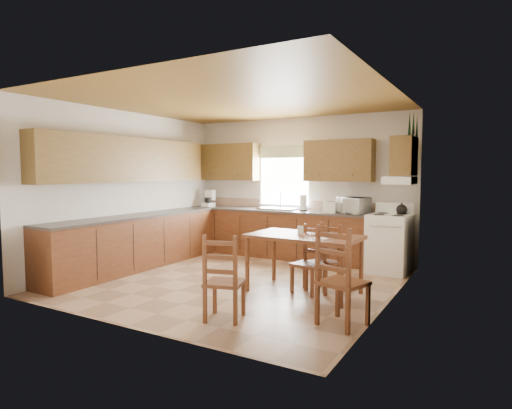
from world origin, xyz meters
The scene contains 35 objects.
floor centered at (0.00, 0.00, 0.00)m, with size 4.50×4.50×0.00m, color #9F7C5F.
ceiling centered at (0.00, 0.00, 2.70)m, with size 4.50×4.50×0.00m, color olive.
wall_left centered at (-2.25, 0.00, 1.35)m, with size 4.50×4.50×0.00m, color silver.
wall_right centered at (2.25, 0.00, 1.35)m, with size 4.50×4.50×0.00m, color silver.
wall_back centered at (0.00, 2.25, 1.35)m, with size 4.50×4.50×0.00m, color silver.
wall_front centered at (0.00, -2.25, 1.35)m, with size 4.50×4.50×0.00m, color silver.
lower_cab_back centered at (-0.38, 1.95, 0.44)m, with size 3.75×0.60×0.88m, color brown.
lower_cab_left centered at (-1.95, -0.15, 0.44)m, with size 0.60×3.60×0.88m, color brown.
counter_back centered at (-0.38, 1.95, 0.90)m, with size 3.75×0.63×0.04m, color #433B38.
counter_left centered at (-1.95, -0.15, 0.90)m, with size 0.63×3.60×0.04m, color #433B38.
backsplash centered at (-0.38, 2.24, 1.01)m, with size 3.75×0.01×0.18m, color #9F7C68.
upper_cab_back_left centered at (-1.55, 2.08, 1.85)m, with size 1.41×0.33×0.75m, color brown.
upper_cab_back_right centered at (0.86, 2.08, 1.85)m, with size 1.25×0.33×0.75m, color brown.
upper_cab_left centered at (-2.08, -0.15, 1.85)m, with size 0.33×3.60×0.75m, color brown.
upper_cab_stove centered at (2.08, 1.65, 1.90)m, with size 0.33×0.62×0.62m, color brown.
range_hood centered at (2.03, 1.65, 1.52)m, with size 0.44×0.62×0.12m, color white.
window_frame centered at (-0.30, 2.22, 1.55)m, with size 1.13×0.02×1.18m, color white.
window_pane centered at (-0.30, 2.21, 1.55)m, with size 1.05×0.01×1.10m, color white.
window_valance centered at (-0.30, 2.19, 2.05)m, with size 1.19×0.01×0.24m, color #597A46.
sink_basin centered at (-0.30, 1.95, 0.94)m, with size 0.75×0.45×0.04m, color silver.
pine_decal_a centered at (2.21, 1.33, 2.38)m, with size 0.22×0.22×0.36m, color #133E1A.
pine_decal_b centered at (2.21, 1.65, 2.42)m, with size 0.22×0.22×0.36m, color #133E1A.
pine_decal_c centered at (2.21, 1.97, 2.38)m, with size 0.22×0.22×0.36m, color #133E1A.
stove centered at (1.88, 1.69, 0.47)m, with size 0.63×0.66×0.94m, color white.
coffeemaker centered at (-1.95, 1.94, 1.08)m, with size 0.19×0.22×0.32m, color white.
paper_towel centered at (0.22, 1.98, 1.07)m, with size 0.13×0.13×0.30m, color white.
toaster centered at (0.80, 1.88, 1.02)m, with size 0.24×0.16×0.20m, color white.
microwave centered at (1.20, 1.91, 1.07)m, with size 0.48×0.35×0.29m, color white.
dining_table centered at (1.12, -0.09, 0.40)m, with size 1.49×0.85×0.80m, color brown.
chair_near_left centered at (0.78, -1.52, 0.48)m, with size 0.41×0.39×0.97m, color brown.
chair_near_right centered at (1.99, -1.04, 0.54)m, with size 0.45×0.43×1.08m, color brown.
chair_far_left centered at (1.33, 0.11, 0.46)m, with size 0.39×0.37×0.93m, color brown.
chair_far_right centered at (1.19, -0.08, 0.46)m, with size 0.39×0.37×0.92m, color brown.
table_paper centered at (1.44, -0.19, 0.80)m, with size 0.19×0.25×0.00m, color white.
table_card centered at (1.06, -0.07, 0.86)m, with size 0.09×0.02×0.12m, color white.
Camera 1 is at (3.41, -5.42, 1.66)m, focal length 30.00 mm.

